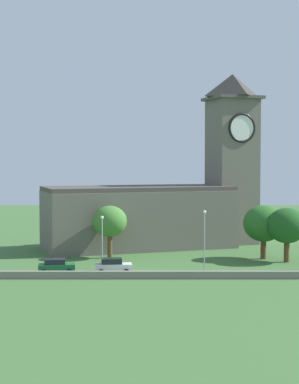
{
  "coord_description": "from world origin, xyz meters",
  "views": [
    {
      "loc": [
        1.59,
        -74.73,
        14.11
      ],
      "look_at": [
        1.54,
        9.8,
        9.66
      ],
      "focal_mm": 57.24,
      "sensor_mm": 36.0,
      "label": 1
    }
  ],
  "objects_px": {
    "streetlamp_central": "(205,231)",
    "car_white": "(113,266)",
    "church": "(166,199)",
    "tree_riverside_east": "(287,226)",
    "tree_riverside_west": "(264,224)",
    "streetlamp_west_mid": "(103,234)",
    "tree_by_tower": "(110,221)",
    "car_green": "(57,266)"
  },
  "relations": [
    {
      "from": "streetlamp_central",
      "to": "tree_riverside_east",
      "type": "distance_m",
      "value": 14.08
    },
    {
      "from": "tree_by_tower",
      "to": "tree_riverside_east",
      "type": "bearing_deg",
      "value": -8.32
    },
    {
      "from": "tree_riverside_west",
      "to": "tree_by_tower",
      "type": "distance_m",
      "value": 21.96
    },
    {
      "from": "tree_riverside_west",
      "to": "tree_by_tower",
      "type": "xyz_separation_m",
      "value": [
        -21.94,
        0.88,
        0.23
      ]
    },
    {
      "from": "streetlamp_central",
      "to": "tree_riverside_west",
      "type": "distance_m",
      "value": 13.7
    },
    {
      "from": "tree_riverside_east",
      "to": "tree_by_tower",
      "type": "bearing_deg",
      "value": 171.68
    },
    {
      "from": "tree_riverside_east",
      "to": "tree_riverside_west",
      "type": "xyz_separation_m",
      "value": [
        -2.71,
        2.72,
        0.01
      ]
    },
    {
      "from": "car_green",
      "to": "tree_riverside_west",
      "type": "height_order",
      "value": "tree_riverside_west"
    },
    {
      "from": "church",
      "to": "tree_by_tower",
      "type": "bearing_deg",
      "value": -124.64
    },
    {
      "from": "streetlamp_central",
      "to": "car_white",
      "type": "bearing_deg",
      "value": -175.3
    },
    {
      "from": "tree_riverside_east",
      "to": "streetlamp_central",
      "type": "bearing_deg",
      "value": -148.65
    },
    {
      "from": "car_white",
      "to": "streetlamp_central",
      "type": "height_order",
      "value": "streetlamp_central"
    },
    {
      "from": "car_green",
      "to": "streetlamp_central",
      "type": "xyz_separation_m",
      "value": [
        18.56,
        0.84,
        4.22
      ]
    },
    {
      "from": "car_white",
      "to": "tree_riverside_west",
      "type": "relative_size",
      "value": 0.61
    },
    {
      "from": "streetlamp_central",
      "to": "tree_riverside_west",
      "type": "relative_size",
      "value": 1.01
    },
    {
      "from": "tree_riverside_west",
      "to": "streetlamp_west_mid",
      "type": "bearing_deg",
      "value": -158.34
    },
    {
      "from": "car_green",
      "to": "streetlamp_west_mid",
      "type": "xyz_separation_m",
      "value": [
        5.59,
        2.04,
        3.76
      ]
    },
    {
      "from": "streetlamp_central",
      "to": "tree_by_tower",
      "type": "distance_m",
      "value": 16.7
    },
    {
      "from": "tree_riverside_west",
      "to": "tree_riverside_east",
      "type": "bearing_deg",
      "value": -45.16
    },
    {
      "from": "car_green",
      "to": "tree_riverside_west",
      "type": "bearing_deg",
      "value": 21.34
    },
    {
      "from": "streetlamp_west_mid",
      "to": "tree_riverside_east",
      "type": "height_order",
      "value": "tree_riverside_east"
    },
    {
      "from": "car_white",
      "to": "streetlamp_central",
      "type": "relative_size",
      "value": 0.6
    },
    {
      "from": "church",
      "to": "streetlamp_central",
      "type": "height_order",
      "value": "church"
    },
    {
      "from": "car_white",
      "to": "streetlamp_west_mid",
      "type": "xyz_separation_m",
      "value": [
        -1.51,
        2.14,
        3.72
      ]
    },
    {
      "from": "car_white",
      "to": "tree_riverside_west",
      "type": "xyz_separation_m",
      "value": [
        20.78,
        10.99,
        4.1
      ]
    },
    {
      "from": "streetlamp_west_mid",
      "to": "tree_by_tower",
      "type": "distance_m",
      "value": 9.76
    },
    {
      "from": "tree_riverside_east",
      "to": "tree_by_tower",
      "type": "distance_m",
      "value": 24.91
    },
    {
      "from": "tree_by_tower",
      "to": "car_green",
      "type": "bearing_deg",
      "value": -116.74
    },
    {
      "from": "car_white",
      "to": "streetlamp_central",
      "type": "xyz_separation_m",
      "value": [
        11.46,
        0.94,
        4.18
      ]
    },
    {
      "from": "car_white",
      "to": "car_green",
      "type": "bearing_deg",
      "value": 179.2
    },
    {
      "from": "church",
      "to": "tree_riverside_west",
      "type": "bearing_deg",
      "value": -43.78
    },
    {
      "from": "car_white",
      "to": "tree_riverside_west",
      "type": "height_order",
      "value": "tree_riverside_west"
    },
    {
      "from": "car_green",
      "to": "tree_riverside_west",
      "type": "distance_m",
      "value": 30.21
    },
    {
      "from": "car_green",
      "to": "streetlamp_central",
      "type": "bearing_deg",
      "value": 2.6
    },
    {
      "from": "car_white",
      "to": "streetlamp_west_mid",
      "type": "relative_size",
      "value": 0.67
    },
    {
      "from": "church",
      "to": "tree_riverside_east",
      "type": "xyz_separation_m",
      "value": [
        16.28,
        -15.72,
        -2.62
      ]
    },
    {
      "from": "car_white",
      "to": "tree_by_tower",
      "type": "relative_size",
      "value": 0.62
    },
    {
      "from": "streetlamp_central",
      "to": "tree_riverside_west",
      "type": "height_order",
      "value": "streetlamp_central"
    },
    {
      "from": "tree_riverside_west",
      "to": "tree_by_tower",
      "type": "bearing_deg",
      "value": 177.69
    },
    {
      "from": "church",
      "to": "streetlamp_central",
      "type": "distance_m",
      "value": 23.57
    },
    {
      "from": "car_green",
      "to": "streetlamp_west_mid",
      "type": "relative_size",
      "value": 0.68
    },
    {
      "from": "tree_riverside_east",
      "to": "car_white",
      "type": "bearing_deg",
      "value": -160.61
    }
  ]
}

